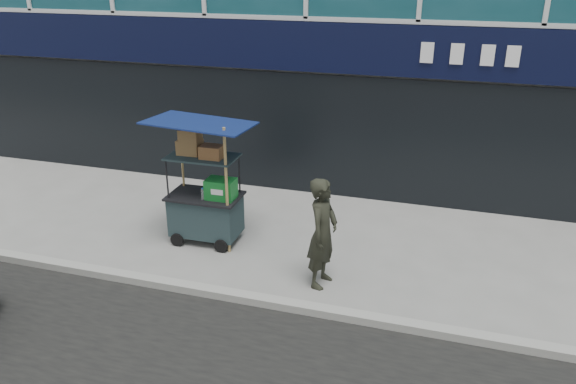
% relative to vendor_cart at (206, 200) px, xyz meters
% --- Properties ---
extents(ground, '(80.00, 80.00, 0.00)m').
position_rel_vendor_cart_xyz_m(ground, '(0.98, -1.34, -0.75)').
color(ground, slate).
rests_on(ground, ground).
extents(curb, '(80.00, 0.18, 0.12)m').
position_rel_vendor_cart_xyz_m(curb, '(0.98, -1.54, -0.69)').
color(curb, gray).
rests_on(curb, ground).
extents(vendor_cart, '(1.59, 1.13, 2.13)m').
position_rel_vendor_cart_xyz_m(vendor_cart, '(0.00, 0.00, 0.00)').
color(vendor_cart, '#1A2A2C').
rests_on(vendor_cart, ground).
extents(vendor_man, '(0.49, 0.65, 1.64)m').
position_rel_vendor_cart_xyz_m(vendor_man, '(2.16, -0.77, 0.07)').
color(vendor_man, black).
rests_on(vendor_man, ground).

